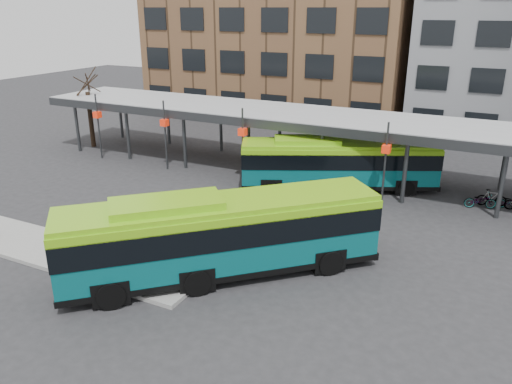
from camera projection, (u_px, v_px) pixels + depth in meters
ground at (202, 252)px, 23.05m from camera, size 120.00×120.00×0.00m
boarding_island at (65, 253)px, 22.81m from camera, size 14.00×3.00×0.18m
canopy at (305, 117)px, 32.52m from camera, size 40.00×6.53×4.80m
tree at (90, 117)px, 39.81m from camera, size 1.64×1.64×5.60m
building_brick at (284, 4)px, 50.27m from camera, size 26.00×14.00×22.00m
bus_front at (220, 234)px, 20.53m from camera, size 11.47×11.03×3.62m
bus_rear at (338, 163)px, 30.56m from camera, size 11.78×7.36×3.27m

